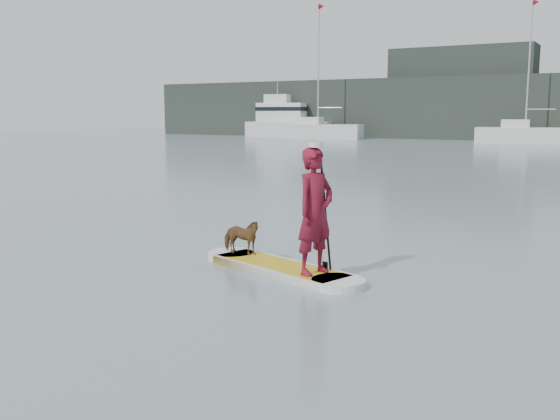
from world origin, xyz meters
The scene contains 10 objects.
ground centered at (0.00, 0.00, 0.00)m, with size 140.00×140.00×0.00m, color slate.
paddleboard centered at (1.30, -1.57, 0.06)m, with size 3.19×1.53×0.12m.
paddler centered at (2.03, -1.79, 1.07)m, with size 0.69×0.45×1.90m, color maroon.
white_cap centered at (2.03, -1.79, 2.05)m, with size 0.22×0.22×0.07m, color silver.
dog centered at (0.36, -1.28, 0.42)m, with size 0.33×0.72×0.61m, color #56351D.
paddle centered at (2.10, -1.57, 0.80)m, with size 0.12×0.30×2.00m.
sailboat_b centered at (-22.05, 46.14, 0.91)m, with size 9.08×3.94×13.04m.
sailboat_d centered at (-2.51, 46.07, 0.84)m, with size 8.22×3.50×11.74m.
motor_yacht_b centered at (-26.87, 48.32, 1.67)m, with size 9.43×4.79×5.94m.
shore_building_west centered at (-10.00, 54.00, 4.50)m, with size 14.00×4.00×9.00m, color black.
Camera 1 is at (6.17, -9.97, 2.51)m, focal length 40.00 mm.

